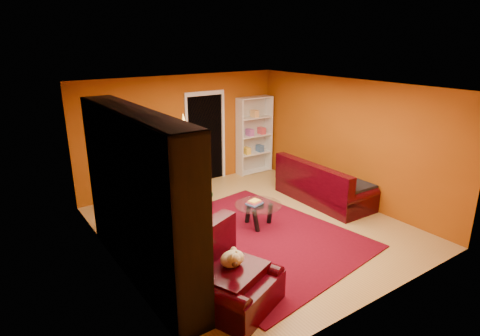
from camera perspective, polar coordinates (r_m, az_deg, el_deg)
floor at (r=7.64m, az=1.72°, el=-8.46°), size 5.00×5.50×0.05m
ceiling at (r=6.88m, az=1.94°, el=11.70°), size 5.00×5.50×0.05m
wall_back at (r=9.45m, az=-8.25°, el=5.12°), size 5.00×0.05×2.60m
wall_left at (r=6.08m, az=-17.73°, el=-2.92°), size 0.05×5.50×2.60m
wall_right at (r=8.84m, az=15.14°, el=3.77°), size 0.05×5.50×2.60m
doorway at (r=9.74m, az=-4.91°, el=4.12°), size 1.06×0.60×2.16m
rug at (r=7.18m, az=1.75°, el=-10.02°), size 3.52×3.95×0.02m
media_unit at (r=5.83m, az=-14.23°, el=-4.09°), size 0.51×3.24×2.48m
christmas_tree at (r=8.24m, az=-7.83°, el=0.80°), size 1.44×1.44×1.99m
gift_box_teal at (r=8.53m, az=-17.06°, el=-5.12°), size 0.35×0.35×0.29m
gift_box_green at (r=9.02m, az=-10.15°, el=-3.49°), size 0.29×0.29×0.23m
gift_box_red at (r=8.70m, az=-11.20°, el=-4.40°), size 0.30×0.30×0.23m
white_bookshelf at (r=10.35m, az=2.05°, el=4.63°), size 0.94×0.35×2.03m
armchair at (r=5.39m, az=-0.96°, el=-15.10°), size 1.46×1.46×0.87m
dog at (r=5.34m, az=-1.12°, el=-12.78°), size 0.48×0.43×0.28m
sofa at (r=8.79m, az=11.95°, el=-1.79°), size 1.00×2.16×0.92m
coffee_table at (r=7.55m, az=2.57°, el=-6.68°), size 1.06×1.06×0.55m
acrylic_chair at (r=8.41m, az=-7.28°, el=-2.49°), size 0.57×0.60×0.91m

